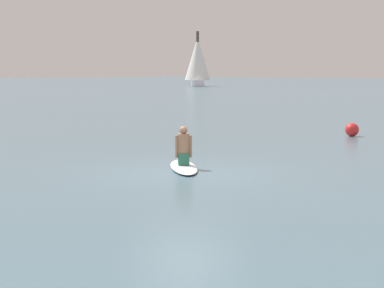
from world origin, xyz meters
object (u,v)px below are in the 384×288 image
surfboard (184,167)px  person_paddler (184,147)px  buoy_marker (352,130)px  sailboat_far_right (198,61)px

surfboard → person_paddler: 0.51m
person_paddler → buoy_marker: (10.76, 1.39, -0.29)m
surfboard → buoy_marker: 10.85m
surfboard → buoy_marker: (10.76, 1.39, 0.22)m
buoy_marker → surfboard: bearing=-172.6°
sailboat_far_right → buoy_marker: bearing=-179.4°
person_paddler → sailboat_far_right: size_ratio=0.12×
person_paddler → buoy_marker: size_ratio=1.92×
sailboat_far_right → buoy_marker: (-56.97, -62.10, -3.88)m
buoy_marker → person_paddler: bearing=-172.6°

